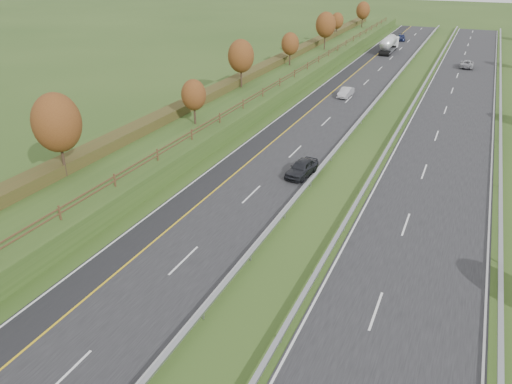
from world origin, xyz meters
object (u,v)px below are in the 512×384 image
at_px(car_silver_mid, 346,92).
at_px(car_oncoming, 467,64).
at_px(road_tanker, 389,44).
at_px(car_small_far, 401,38).
at_px(car_dark_near, 302,168).

distance_m(car_silver_mid, car_oncoming, 34.50).
bearing_deg(road_tanker, car_silver_mid, -88.64).
relative_size(road_tanker, car_oncoming, 2.15).
bearing_deg(car_small_far, car_silver_mid, -96.90).
bearing_deg(car_silver_mid, car_small_far, 94.48).
relative_size(car_dark_near, car_silver_mid, 1.10).
xyz_separation_m(car_small_far, car_oncoming, (16.95, -28.21, 0.03)).
distance_m(car_dark_near, car_small_far, 90.20).
bearing_deg(car_dark_near, car_silver_mid, 104.04).
xyz_separation_m(car_silver_mid, car_small_far, (-1.04, 58.83, -0.01)).
relative_size(road_tanker, car_small_far, 2.33).
xyz_separation_m(car_dark_near, car_oncoming, (12.26, 61.86, -0.08)).
height_order(car_silver_mid, car_oncoming, car_oncoming).
relative_size(car_silver_mid, car_small_far, 0.89).
distance_m(road_tanker, car_silver_mid, 41.10).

